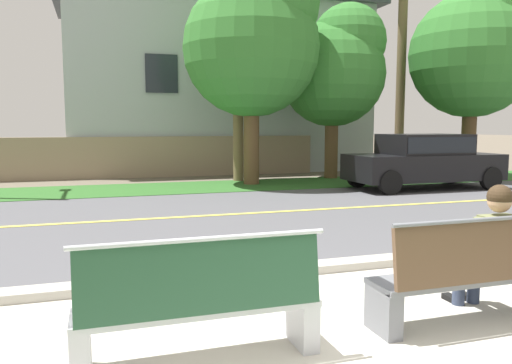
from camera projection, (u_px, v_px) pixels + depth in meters
name	position (u px, v px, depth m)	size (l,w,h in m)	color
ground_plane	(187.00, 205.00, 11.30)	(140.00, 140.00, 0.00)	#665B4C
sidewalk_pavement	(348.00, 344.00, 4.11)	(44.00, 3.60, 0.01)	beige
curb_edge	(270.00, 272.00, 5.95)	(44.00, 0.30, 0.11)	#ADA89E
street_asphalt	(200.00, 216.00, 9.88)	(52.00, 8.00, 0.01)	#515156
road_centre_line	(200.00, 216.00, 9.88)	(48.00, 0.14, 0.01)	#E0CC4C
far_verge_grass	(168.00, 188.00, 14.27)	(48.00, 2.80, 0.02)	#2D6026
bench_left	(200.00, 306.00, 3.71)	(1.83, 0.48, 1.01)	silver
bench_right	(472.00, 276.00, 4.45)	(1.83, 0.48, 1.01)	slate
seated_person_olive	(489.00, 245.00, 4.69)	(0.52, 0.68, 1.25)	#333D56
car_black_near	(424.00, 159.00, 14.14)	(4.30, 1.86, 1.54)	black
shade_tree_far_left	(256.00, 38.00, 14.75)	(4.05, 4.05, 6.68)	brown
shade_tree_left	(337.00, 66.00, 16.60)	(3.48, 3.48, 5.74)	brown
shade_tree_centre	(478.00, 46.00, 16.38)	(4.07, 4.07, 6.72)	brown
palm_tree_tall	(403.00, 4.00, 17.56)	(2.09, 1.98, 7.46)	brown
garden_wall	(133.00, 157.00, 17.16)	(13.00, 0.36, 1.40)	gray
house_across_street	(214.00, 82.00, 20.96)	(12.34, 6.91, 7.03)	#A3ADB2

